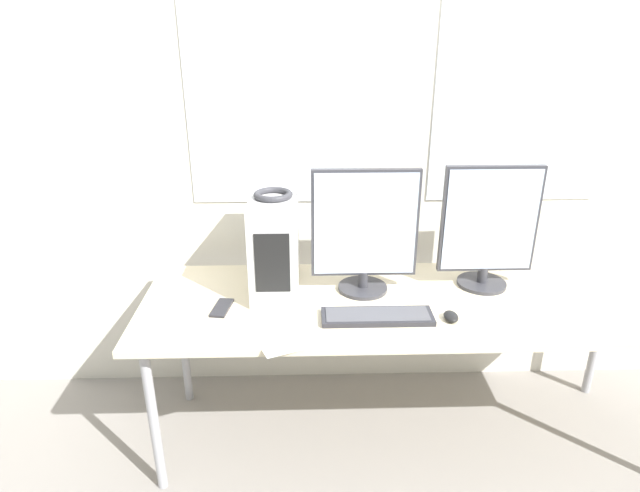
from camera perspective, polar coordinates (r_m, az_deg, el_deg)
The scene contains 10 objects.
wall_back at distance 2.53m, azimuth 8.26°, elevation 12.72°, with size 8.00×0.07×2.70m.
desk at distance 2.30m, azimuth 9.27°, elevation -6.62°, with size 2.22×0.72×0.71m.
pc_tower at distance 2.26m, azimuth -4.85°, elevation 0.19°, with size 0.20×0.39×0.41m.
headphones at distance 2.19m, azimuth -5.03°, elevation 5.49°, with size 0.16×0.16×0.03m.
monitor_main at distance 2.22m, azimuth 4.78°, elevation 1.58°, with size 0.44×0.21×0.54m.
monitor_right_near at distance 2.37m, azimuth 17.56°, elevation 1.87°, with size 0.41×0.21×0.54m.
keyboard at distance 2.11m, azimuth 6.12°, elevation -7.46°, with size 0.44×0.13×0.02m.
mouse at distance 2.16m, azimuth 13.80°, elevation -7.31°, with size 0.06×0.08×0.03m.
cell_phone at distance 2.21m, azimuth -10.43°, elevation -6.50°, with size 0.08×0.15×0.01m.
paper_sheet_left at distance 2.03m, azimuth -4.22°, elevation -9.04°, with size 0.31×0.35×0.00m.
Camera 1 is at (-0.42, -1.60, 1.78)m, focal length 30.00 mm.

